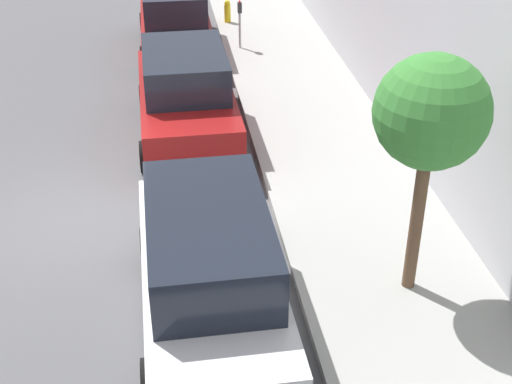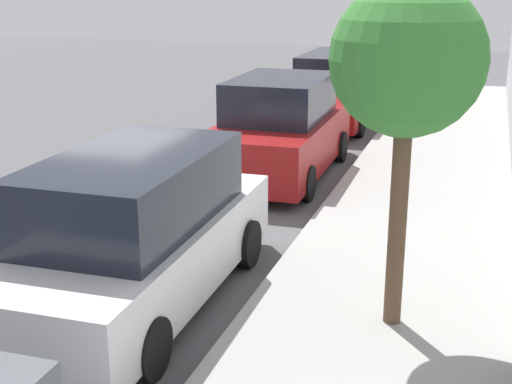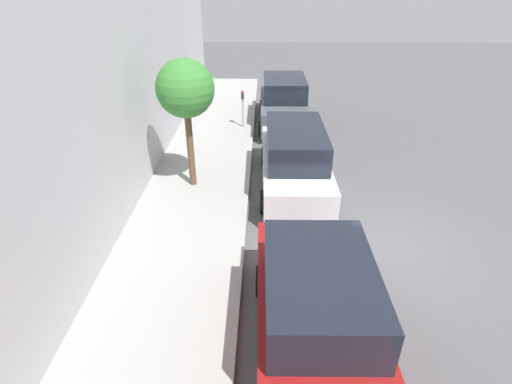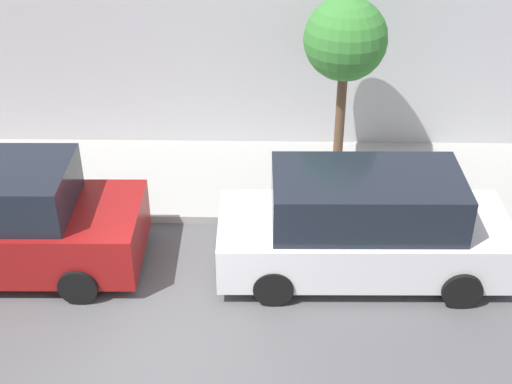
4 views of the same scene
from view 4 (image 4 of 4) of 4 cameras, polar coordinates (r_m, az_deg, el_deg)
name	(u,v)px [view 4 (image 4 of 4)]	position (r m, az deg, el deg)	size (l,w,h in m)	color
ground_plane	(172,355)	(11.06, -6.76, -12.84)	(60.00, 60.00, 0.00)	#515154
sidewalk	(200,179)	(15.00, -4.49, 1.08)	(3.11, 32.00, 0.15)	#9E9E99
parked_minivan_second	(364,226)	(12.13, 8.63, -2.73)	(2.02, 4.93, 1.90)	silver
street_tree	(345,41)	(13.87, 7.16, 11.91)	(1.60, 1.60, 3.74)	brown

